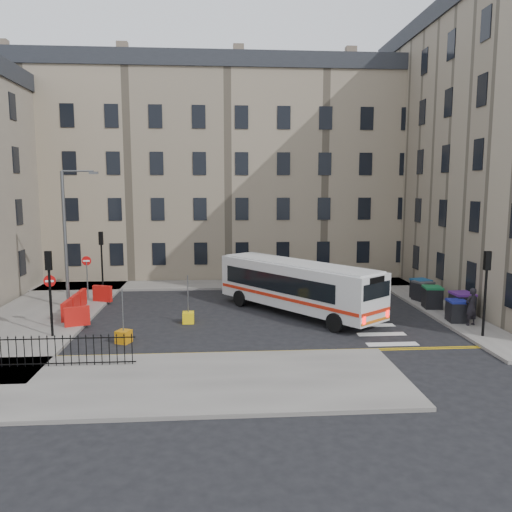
{
  "coord_description": "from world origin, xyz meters",
  "views": [
    {
      "loc": [
        -3.93,
        -27.82,
        7.19
      ],
      "look_at": [
        -1.72,
        2.72,
        3.0
      ],
      "focal_mm": 35.0,
      "sensor_mm": 36.0,
      "label": 1
    }
  ],
  "objects": [
    {
      "name": "wheelie_bin_d",
      "position": [
        8.77,
        2.09,
        0.77
      ],
      "size": [
        1.28,
        1.37,
        1.23
      ],
      "rotation": [
        0.0,
        0.0,
        0.34
      ],
      "color": "black",
      "rests_on": "pavement_east"
    },
    {
      "name": "ground",
      "position": [
        0.0,
        0.0,
        0.0
      ],
      "size": [
        120.0,
        120.0,
        0.0
      ],
      "primitive_type": "plane",
      "color": "black",
      "rests_on": "ground"
    },
    {
      "name": "no_entry_south",
      "position": [
        -12.5,
        -2.5,
        2.08
      ],
      "size": [
        0.6,
        0.08,
        3.0
      ],
      "color": "#595B5E",
      "rests_on": "pavement_west"
    },
    {
      "name": "roadworks_barriers",
      "position": [
        -11.84,
        0.5,
        0.65
      ],
      "size": [
        1.66,
        6.26,
        1.0
      ],
      "color": "red",
      "rests_on": "pavement_west"
    },
    {
      "name": "wheelie_bin_e",
      "position": [
        8.87,
        2.68,
        0.78
      ],
      "size": [
        1.2,
        1.31,
        1.25
      ],
      "rotation": [
        0.0,
        0.0,
        0.21
      ],
      "color": "black",
      "rests_on": "pavement_east"
    },
    {
      "name": "traffic_light_nw",
      "position": [
        -12.0,
        6.5,
        2.87
      ],
      "size": [
        0.28,
        0.22,
        4.1
      ],
      "color": "black",
      "rests_on": "pavement_west"
    },
    {
      "name": "terrace_north",
      "position": [
        -7.0,
        15.5,
        8.62
      ],
      "size": [
        38.3,
        10.8,
        17.2
      ],
      "color": "gray",
      "rests_on": "ground"
    },
    {
      "name": "pavement_sw",
      "position": [
        -7.0,
        -10.0,
        0.07
      ],
      "size": [
        20.0,
        6.0,
        0.15
      ],
      "primitive_type": "cube",
      "color": "slate",
      "rests_on": "ground"
    },
    {
      "name": "pavement_east",
      "position": [
        9.0,
        4.0,
        0.07
      ],
      "size": [
        2.4,
        26.0,
        0.15
      ],
      "primitive_type": "cube",
      "color": "slate",
      "rests_on": "ground"
    },
    {
      "name": "wheelie_bin_b",
      "position": [
        9.3,
        -1.96,
        0.83
      ],
      "size": [
        1.09,
        1.25,
        1.36
      ],
      "rotation": [
        0.0,
        0.0,
        0.02
      ],
      "color": "black",
      "rests_on": "pavement_east"
    },
    {
      "name": "wheelie_bin_a",
      "position": [
        8.55,
        -2.87,
        0.73
      ],
      "size": [
        1.01,
        1.13,
        1.16
      ],
      "rotation": [
        0.0,
        0.0,
        -0.09
      ],
      "color": "black",
      "rests_on": "pavement_east"
    },
    {
      "name": "iron_railings",
      "position": [
        -11.25,
        -8.2,
        0.75
      ],
      "size": [
        7.8,
        0.04,
        1.2
      ],
      "color": "black",
      "rests_on": "pavement_sw"
    },
    {
      "name": "pavement_north",
      "position": [
        -6.0,
        8.6,
        0.07
      ],
      "size": [
        36.0,
        3.2,
        0.15
      ],
      "primitive_type": "cube",
      "color": "slate",
      "rests_on": "ground"
    },
    {
      "name": "streetlamp",
      "position": [
        -13.0,
        2.0,
        4.34
      ],
      "size": [
        0.5,
        0.22,
        8.14
      ],
      "color": "#595B5E",
      "rests_on": "pavement_west"
    },
    {
      "name": "wheelie_bin_c",
      "position": [
        8.55,
        0.18,
        0.8
      ],
      "size": [
        1.16,
        1.29,
        1.28
      ],
      "rotation": [
        0.0,
        0.0,
        -0.13
      ],
      "color": "black",
      "rests_on": "pavement_east"
    },
    {
      "name": "bollard_yellow",
      "position": [
        -5.67,
        -1.63,
        0.3
      ],
      "size": [
        0.62,
        0.62,
        0.6
      ],
      "primitive_type": "cube",
      "rotation": [
        0.0,
        0.0,
        0.03
      ],
      "color": "yellow",
      "rests_on": "ground"
    },
    {
      "name": "bus",
      "position": [
        0.42,
        -0.1,
        1.7
      ],
      "size": [
        8.49,
        10.03,
        2.94
      ],
      "rotation": [
        0.0,
        0.0,
        0.65
      ],
      "color": "silver",
      "rests_on": "ground"
    },
    {
      "name": "pedestrian",
      "position": [
        8.94,
        -3.64,
        1.13
      ],
      "size": [
        0.83,
        0.69,
        1.96
      ],
      "primitive_type": "imported",
      "rotation": [
        0.0,
        0.0,
        3.51
      ],
      "color": "black",
      "rests_on": "pavement_east"
    },
    {
      "name": "no_entry_north",
      "position": [
        -12.5,
        4.5,
        2.08
      ],
      "size": [
        0.6,
        0.08,
        3.0
      ],
      "color": "#595B5E",
      "rests_on": "pavement_west"
    },
    {
      "name": "traffic_light_sw",
      "position": [
        -12.0,
        -4.0,
        2.87
      ],
      "size": [
        0.28,
        0.22,
        4.1
      ],
      "color": "black",
      "rests_on": "pavement_west"
    },
    {
      "name": "traffic_light_east",
      "position": [
        8.6,
        -5.5,
        2.87
      ],
      "size": [
        0.28,
        0.22,
        4.1
      ],
      "color": "black",
      "rests_on": "pavement_east"
    },
    {
      "name": "bollard_chevron",
      "position": [
        -8.47,
        -4.89,
        0.3
      ],
      "size": [
        0.79,
        0.79,
        0.6
      ],
      "primitive_type": "cube",
      "rotation": [
        0.0,
        0.0,
        -0.41
      ],
      "color": "#C5770B",
      "rests_on": "ground"
    },
    {
      "name": "pavement_west",
      "position": [
        -14.0,
        1.0,
        0.07
      ],
      "size": [
        6.0,
        22.0,
        0.15
      ],
      "primitive_type": "cube",
      "color": "slate",
      "rests_on": "ground"
    }
  ]
}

